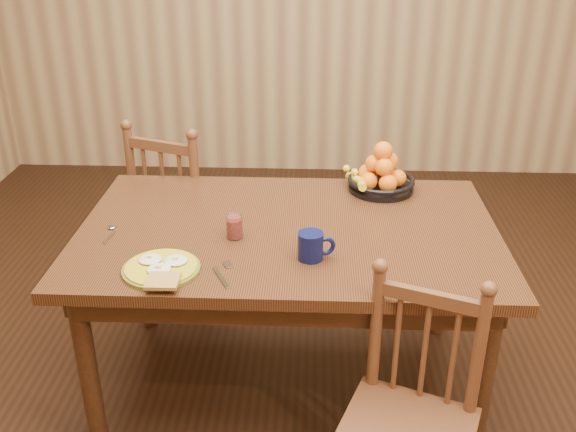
{
  "coord_description": "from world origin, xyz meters",
  "views": [
    {
      "loc": [
        0.1,
        -2.19,
        1.86
      ],
      "look_at": [
        0.0,
        0.0,
        0.8
      ],
      "focal_mm": 40.0,
      "sensor_mm": 36.0,
      "label": 1
    }
  ],
  "objects_px": {
    "chair_near": "(410,422)",
    "breakfast_plate": "(161,268)",
    "dining_table": "(288,247)",
    "chair_far": "(183,213)",
    "fruit_bowl": "(380,176)",
    "coffee_mug": "(312,246)"
  },
  "relations": [
    {
      "from": "chair_near",
      "to": "breakfast_plate",
      "type": "height_order",
      "value": "chair_near"
    },
    {
      "from": "chair_near",
      "to": "fruit_bowl",
      "type": "bearing_deg",
      "value": 112.45
    },
    {
      "from": "breakfast_plate",
      "to": "chair_far",
      "type": "bearing_deg",
      "value": 98.25
    },
    {
      "from": "chair_near",
      "to": "breakfast_plate",
      "type": "distance_m",
      "value": 0.94
    },
    {
      "from": "chair_far",
      "to": "coffee_mug",
      "type": "xyz_separation_m",
      "value": [
        0.66,
        -0.94,
        0.34
      ]
    },
    {
      "from": "chair_near",
      "to": "fruit_bowl",
      "type": "relative_size",
      "value": 2.69
    },
    {
      "from": "breakfast_plate",
      "to": "dining_table",
      "type": "bearing_deg",
      "value": 39.89
    },
    {
      "from": "chair_far",
      "to": "breakfast_plate",
      "type": "distance_m",
      "value": 1.1
    },
    {
      "from": "chair_near",
      "to": "coffee_mug",
      "type": "xyz_separation_m",
      "value": [
        -0.31,
        0.43,
        0.38
      ]
    },
    {
      "from": "chair_near",
      "to": "fruit_bowl",
      "type": "distance_m",
      "value": 1.12
    },
    {
      "from": "dining_table",
      "to": "fruit_bowl",
      "type": "distance_m",
      "value": 0.56
    },
    {
      "from": "chair_far",
      "to": "breakfast_plate",
      "type": "bearing_deg",
      "value": 118.66
    },
    {
      "from": "breakfast_plate",
      "to": "coffee_mug",
      "type": "bearing_deg",
      "value": 12.32
    },
    {
      "from": "breakfast_plate",
      "to": "chair_near",
      "type": "bearing_deg",
      "value": -21.46
    },
    {
      "from": "breakfast_plate",
      "to": "coffee_mug",
      "type": "xyz_separation_m",
      "value": [
        0.51,
        0.11,
        0.04
      ]
    },
    {
      "from": "chair_near",
      "to": "coffee_mug",
      "type": "height_order",
      "value": "chair_near"
    },
    {
      "from": "dining_table",
      "to": "breakfast_plate",
      "type": "bearing_deg",
      "value": -140.11
    },
    {
      "from": "dining_table",
      "to": "chair_near",
      "type": "distance_m",
      "value": 0.82
    },
    {
      "from": "chair_near",
      "to": "breakfast_plate",
      "type": "xyz_separation_m",
      "value": [
        -0.82,
        0.32,
        0.34
      ]
    },
    {
      "from": "coffee_mug",
      "to": "dining_table",
      "type": "bearing_deg",
      "value": 111.69
    },
    {
      "from": "dining_table",
      "to": "fruit_bowl",
      "type": "bearing_deg",
      "value": 44.92
    },
    {
      "from": "coffee_mug",
      "to": "fruit_bowl",
      "type": "distance_m",
      "value": 0.68
    }
  ]
}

